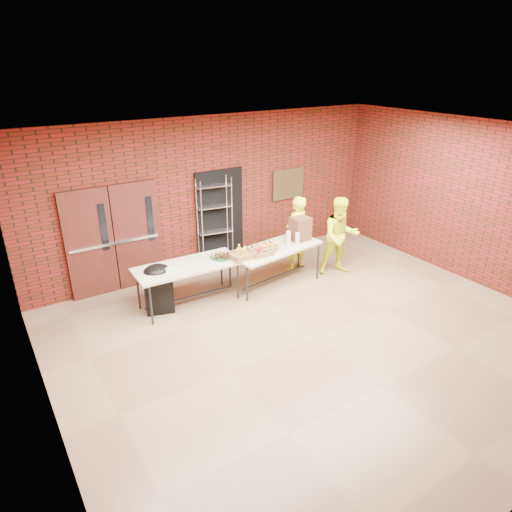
{
  "coord_description": "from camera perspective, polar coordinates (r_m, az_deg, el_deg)",
  "views": [
    {
      "loc": [
        -4.28,
        -4.8,
        4.25
      ],
      "look_at": [
        -0.3,
        1.4,
        1.01
      ],
      "focal_mm": 32.0,
      "sensor_mm": 36.0,
      "label": 1
    }
  ],
  "objects": [
    {
      "name": "room",
      "position": [
        6.95,
        8.34,
        1.05
      ],
      "size": [
        8.08,
        7.08,
        3.28
      ],
      "color": "#7E6144",
      "rests_on": "ground"
    },
    {
      "name": "basket_apples",
      "position": [
        8.64,
        0.64,
        0.49
      ],
      "size": [
        0.42,
        0.33,
        0.13
      ],
      "color": "olive",
      "rests_on": "table_right"
    },
    {
      "name": "coffee_dispenser",
      "position": [
        9.34,
        5.53,
        3.44
      ],
      "size": [
        0.37,
        0.33,
        0.48
      ],
      "primitive_type": "cube",
      "color": "#55311D",
      "rests_on": "table_right"
    },
    {
      "name": "volunteer_man",
      "position": [
        9.62,
        10.49,
        2.45
      ],
      "size": [
        0.98,
        0.88,
        1.65
      ],
      "primitive_type": "imported",
      "rotation": [
        0.0,
        0.0,
        -0.38
      ],
      "color": "#EEF61B",
      "rests_on": "room"
    },
    {
      "name": "basket_oranges",
      "position": [
        8.84,
        1.11,
        1.08
      ],
      "size": [
        0.44,
        0.34,
        0.14
      ],
      "color": "olive",
      "rests_on": "table_right"
    },
    {
      "name": "cup_stack_front",
      "position": [
        8.99,
        4.09,
        1.81
      ],
      "size": [
        0.08,
        0.08,
        0.23
      ],
      "primitive_type": "cylinder",
      "color": "silver",
      "rests_on": "table_right"
    },
    {
      "name": "cup_stack_back",
      "position": [
        9.16,
        4.06,
        2.34
      ],
      "size": [
        0.09,
        0.09,
        0.26
      ],
      "primitive_type": "cylinder",
      "color": "silver",
      "rests_on": "table_right"
    },
    {
      "name": "double_doors",
      "position": [
        9.07,
        -17.31,
        1.98
      ],
      "size": [
        1.78,
        0.12,
        2.1
      ],
      "color": "#471D14",
      "rests_on": "room"
    },
    {
      "name": "wire_rack",
      "position": [
        9.69,
        -5.13,
        3.99
      ],
      "size": [
        0.76,
        0.36,
        1.99
      ],
      "primitive_type": null,
      "rotation": [
        0.0,
        0.0,
        -0.17
      ],
      "color": "silver",
      "rests_on": "room"
    },
    {
      "name": "cup_stack_mid",
      "position": [
        9.1,
        5.19,
        2.12
      ],
      "size": [
        0.08,
        0.08,
        0.25
      ],
      "primitive_type": "cylinder",
      "color": "silver",
      "rests_on": "table_right"
    },
    {
      "name": "table_right",
      "position": [
        9.03,
        2.41,
        0.69
      ],
      "size": [
        2.01,
        1.06,
        0.79
      ],
      "rotation": [
        0.0,
        0.0,
        0.14
      ],
      "color": "#BBB08F",
      "rests_on": "room"
    },
    {
      "name": "basket_bananas",
      "position": [
        8.51,
        -1.68,
        0.16
      ],
      "size": [
        0.46,
        0.36,
        0.14
      ],
      "color": "olive",
      "rests_on": "table_right"
    },
    {
      "name": "dark_doorway",
      "position": [
        9.88,
        -4.53,
        4.74
      ],
      "size": [
        1.1,
        0.06,
        2.1
      ],
      "primitive_type": "cube",
      "color": "black",
      "rests_on": "room"
    },
    {
      "name": "volunteer_woman",
      "position": [
        9.67,
        5.02,
        2.8
      ],
      "size": [
        0.67,
        0.52,
        1.62
      ],
      "primitive_type": "imported",
      "rotation": [
        0.0,
        0.0,
        3.39
      ],
      "color": "#EEF61B",
      "rests_on": "room"
    },
    {
      "name": "table_left",
      "position": [
        8.35,
        -8.51,
        -1.53
      ],
      "size": [
        1.95,
        0.86,
        0.79
      ],
      "rotation": [
        0.0,
        0.0,
        -0.03
      ],
      "color": "#BBB08F",
      "rests_on": "room"
    },
    {
      "name": "covered_grill",
      "position": [
        8.36,
        -12.11,
        -3.9
      ],
      "size": [
        0.59,
        0.53,
        0.9
      ],
      "rotation": [
        0.0,
        0.0,
        -0.28
      ],
      "color": "black",
      "rests_on": "room"
    },
    {
      "name": "muffin_tray",
      "position": [
        8.55,
        -4.34,
        0.15
      ],
      "size": [
        0.44,
        0.44,
        0.11
      ],
      "color": "#155117",
      "rests_on": "table_left"
    },
    {
      "name": "bronze_plaque",
      "position": [
        10.65,
        4.04,
        8.97
      ],
      "size": [
        0.85,
        0.04,
        0.7
      ],
      "primitive_type": "cube",
      "color": "#45341B",
      "rests_on": "room"
    },
    {
      "name": "napkin_box",
      "position": [
        8.14,
        -10.7,
        -1.65
      ],
      "size": [
        0.18,
        0.12,
        0.06
      ],
      "primitive_type": "cube",
      "color": "silver",
      "rests_on": "table_left"
    }
  ]
}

